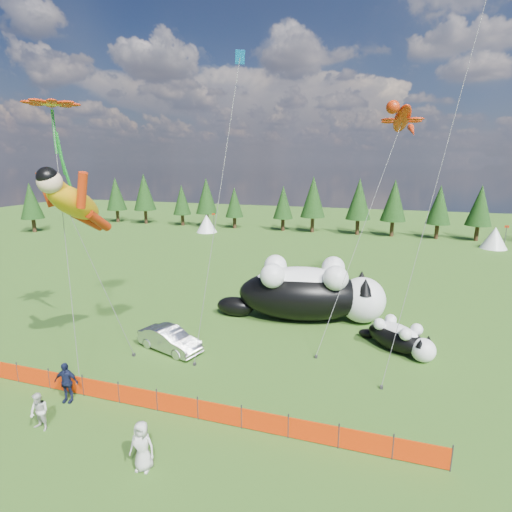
{
  "coord_description": "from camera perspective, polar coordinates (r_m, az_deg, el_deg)",
  "views": [
    {
      "loc": [
        7.96,
        -16.77,
        10.94
      ],
      "look_at": [
        1.44,
        4.0,
        5.74
      ],
      "focal_mm": 28.0,
      "sensor_mm": 36.0,
      "label": 1
    }
  ],
  "objects": [
    {
      "name": "flower_kite",
      "position": [
        24.41,
        -27.16,
        18.43
      ],
      "size": [
        4.95,
        5.32,
        14.41
      ],
      "color": "#B52709",
      "rests_on": "ground"
    },
    {
      "name": "festival_tents",
      "position": [
        57.64,
        20.25,
        3.07
      ],
      "size": [
        50.0,
        3.2,
        2.8
      ],
      "primitive_type": null,
      "color": "white",
      "rests_on": "ground"
    },
    {
      "name": "ground",
      "position": [
        21.54,
        -7.17,
        -17.2
      ],
      "size": [
        160.0,
        160.0,
        0.0
      ],
      "primitive_type": "plane",
      "color": "#143C0B",
      "rests_on": "ground"
    },
    {
      "name": "cat_large",
      "position": [
        28.25,
        7.63,
        -5.05
      ],
      "size": [
        11.84,
        5.69,
        4.3
      ],
      "rotation": [
        0.0,
        0.0,
        0.18
      ],
      "color": "black",
      "rests_on": "ground"
    },
    {
      "name": "tree_line",
      "position": [
        62.66,
        10.11,
        6.86
      ],
      "size": [
        90.0,
        4.0,
        8.0
      ],
      "primitive_type": null,
      "color": "black",
      "rests_on": "ground"
    },
    {
      "name": "spectator_c",
      "position": [
        21.23,
        -25.49,
        -15.97
      ],
      "size": [
        1.23,
        0.78,
        1.96
      ],
      "primitive_type": "imported",
      "rotation": [
        0.0,
        0.0,
        0.18
      ],
      "color": "#141A37",
      "rests_on": "ground"
    },
    {
      "name": "car",
      "position": [
        24.56,
        -12.23,
        -11.57
      ],
      "size": [
        4.39,
        2.6,
        1.37
      ],
      "primitive_type": "imported",
      "rotation": [
        0.0,
        0.0,
        1.27
      ],
      "color": "silver",
      "rests_on": "ground"
    },
    {
      "name": "diamond_kite_a",
      "position": [
        23.8,
        -2.7,
        24.34
      ],
      "size": [
        1.86,
        4.6,
        17.28
      ],
      "color": "#0B61AD",
      "rests_on": "ground"
    },
    {
      "name": "superhero_kite",
      "position": [
        21.87,
        -24.55,
        6.94
      ],
      "size": [
        4.46,
        4.8,
        11.03
      ],
      "color": "#D5960B",
      "rests_on": "ground"
    },
    {
      "name": "spectator_b",
      "position": [
        19.84,
        -28.56,
        -19.0
      ],
      "size": [
        0.86,
        0.57,
        1.66
      ],
      "primitive_type": "imported",
      "rotation": [
        0.0,
        0.0,
        -0.12
      ],
      "color": "beige",
      "rests_on": "ground"
    },
    {
      "name": "gecko_kite",
      "position": [
        30.65,
        20.13,
        17.91
      ],
      "size": [
        5.68,
        12.75,
        17.14
      ],
      "color": "#B52709",
      "rests_on": "ground"
    },
    {
      "name": "safety_fence",
      "position": [
        19.02,
        -11.2,
        -20.13
      ],
      "size": [
        22.06,
        0.06,
        1.1
      ],
      "color": "#262626",
      "rests_on": "ground"
    },
    {
      "name": "spectator_e",
      "position": [
        16.39,
        -15.97,
        -24.66
      ],
      "size": [
        1.0,
        0.71,
        1.92
      ],
      "primitive_type": "imported",
      "rotation": [
        0.0,
        0.0,
        0.11
      ],
      "color": "beige",
      "rests_on": "ground"
    },
    {
      "name": "cat_small",
      "position": [
        25.31,
        19.82,
        -10.87
      ],
      "size": [
        4.36,
        3.67,
        1.82
      ],
      "rotation": [
        0.0,
        0.0,
        -0.64
      ],
      "color": "black",
      "rests_on": "ground"
    }
  ]
}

